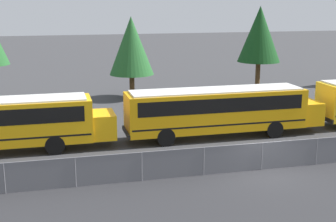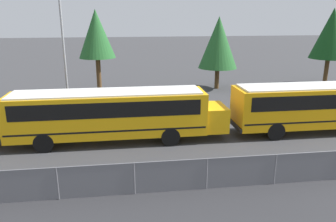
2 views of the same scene
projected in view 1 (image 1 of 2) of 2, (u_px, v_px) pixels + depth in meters
The scene contains 5 objects.
ground_plane at pixel (261, 170), 23.66m from camera, with size 200.00×200.00×0.00m, color #38383A.
fence at pixel (262, 156), 23.48m from camera, with size 104.67×0.07×1.44m.
school_bus_3 at pixel (220, 108), 28.99m from camera, with size 12.67×2.45×3.05m.
tree_2 at pixel (131, 46), 40.14m from camera, with size 3.84×3.84×7.08m.
tree_3 at pixel (259, 34), 43.06m from camera, with size 3.93×3.93×7.92m.
Camera 1 is at (-10.03, -20.51, 8.33)m, focal length 50.00 mm.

